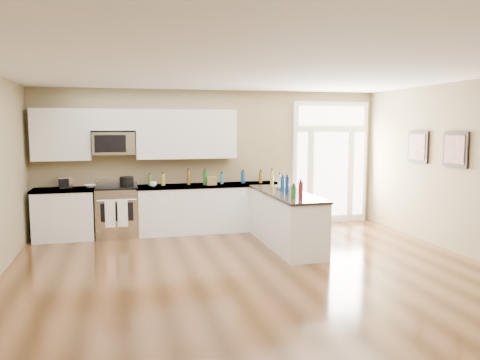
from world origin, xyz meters
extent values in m
plane|color=#452A13|center=(0.00, 0.00, 0.00)|extent=(8.00, 8.00, 0.00)
plane|color=#90805B|center=(0.00, 4.00, 1.40)|extent=(7.00, 0.00, 7.00)
plane|color=white|center=(0.00, 0.00, 2.80)|extent=(8.00, 8.00, 0.00)
cube|color=white|center=(-2.87, 3.69, 0.45)|extent=(1.06, 0.62, 0.90)
cube|color=black|center=(-2.87, 3.69, 0.05)|extent=(1.02, 0.52, 0.10)
cube|color=black|center=(-2.87, 3.69, 0.92)|extent=(1.10, 0.66, 0.04)
cube|color=white|center=(-0.16, 3.69, 0.45)|extent=(2.81, 0.62, 0.90)
cube|color=black|center=(-0.16, 3.69, 0.05)|extent=(2.77, 0.52, 0.10)
cube|color=black|center=(-0.16, 3.69, 0.92)|extent=(2.85, 0.66, 0.04)
cube|color=white|center=(0.93, 2.24, 0.45)|extent=(0.65, 2.28, 0.90)
cube|color=black|center=(0.93, 2.24, 0.05)|extent=(0.61, 2.18, 0.10)
cube|color=black|center=(0.93, 2.24, 0.92)|extent=(0.69, 2.32, 0.04)
cube|color=white|center=(-2.88, 3.83, 1.93)|extent=(1.04, 0.33, 0.95)
cube|color=white|center=(-0.57, 3.83, 1.93)|extent=(1.94, 0.33, 0.95)
cube|color=white|center=(-1.95, 3.83, 2.20)|extent=(0.82, 0.33, 0.40)
cube|color=silver|center=(-1.95, 3.80, 1.76)|extent=(0.78, 0.40, 0.42)
cube|color=black|center=(-2.01, 3.59, 1.76)|extent=(0.56, 0.01, 0.32)
cube|color=white|center=(2.55, 3.96, 1.30)|extent=(1.70, 0.08, 2.60)
cube|color=white|center=(2.55, 3.91, 1.05)|extent=(0.78, 0.02, 1.80)
cube|color=white|center=(1.89, 3.91, 1.05)|extent=(0.22, 0.02, 1.80)
cube|color=white|center=(3.21, 3.91, 1.05)|extent=(0.22, 0.02, 1.80)
cube|color=white|center=(2.55, 3.91, 2.30)|extent=(1.50, 0.02, 0.40)
cube|color=black|center=(3.47, 2.20, 1.70)|extent=(0.04, 0.58, 0.58)
cube|color=brown|center=(3.45, 2.20, 1.70)|extent=(0.01, 0.46, 0.46)
cube|color=black|center=(3.47, 1.20, 1.70)|extent=(0.04, 0.58, 0.58)
cube|color=brown|center=(3.45, 1.20, 1.70)|extent=(0.01, 0.46, 0.46)
cube|color=silver|center=(-1.92, 3.69, 0.46)|extent=(0.77, 0.63, 0.92)
cube|color=black|center=(-1.92, 3.69, 0.94)|extent=(0.77, 0.60, 0.03)
cube|color=silver|center=(-1.92, 3.99, 1.01)|extent=(0.77, 0.04, 0.14)
cube|color=black|center=(-1.92, 3.37, 0.52)|extent=(0.58, 0.01, 0.34)
cylinder|color=silver|center=(-1.92, 3.34, 0.74)|extent=(0.70, 0.02, 0.02)
cube|color=white|center=(-2.04, 3.33, 0.50)|extent=(0.18, 0.02, 0.50)
cube|color=white|center=(-1.82, 3.33, 0.50)|extent=(0.18, 0.02, 0.50)
cylinder|color=black|center=(-1.74, 3.68, 1.05)|extent=(0.34, 0.34, 0.20)
cube|color=silver|center=(-2.86, 3.82, 1.04)|extent=(0.30, 0.27, 0.21)
cube|color=brown|center=(-0.13, 3.57, 1.02)|extent=(0.19, 0.14, 0.16)
imported|color=white|center=(-2.40, 3.77, 0.97)|extent=(0.27, 0.27, 0.05)
imported|color=white|center=(0.98, 2.68, 0.97)|extent=(0.22, 0.22, 0.06)
imported|color=white|center=(-1.25, 3.57, 0.99)|extent=(0.16, 0.16, 0.10)
cylinder|color=#19591E|center=(0.86, 1.70, 1.03)|extent=(0.07, 0.07, 0.18)
cylinder|color=navy|center=(0.55, 3.74, 1.06)|extent=(0.08, 0.08, 0.24)
cylinder|color=brown|center=(0.90, 3.68, 1.06)|extent=(0.07, 0.07, 0.24)
cylinder|color=olive|center=(-1.05, 3.73, 1.05)|extent=(0.08, 0.08, 0.23)
cylinder|color=#26727F|center=(0.10, 3.70, 1.04)|extent=(0.07, 0.07, 0.21)
cylinder|color=#591919|center=(0.86, 1.40, 1.08)|extent=(0.07, 0.07, 0.28)
cylinder|color=#B2B2B7|center=(0.96, 2.70, 1.07)|extent=(0.06, 0.06, 0.26)
cylinder|color=navy|center=(0.88, 2.05, 1.09)|extent=(0.07, 0.07, 0.29)
cylinder|color=#3F7226|center=(-1.30, 3.74, 1.04)|extent=(0.07, 0.07, 0.21)
cylinder|color=#19591E|center=(-0.25, 3.62, 1.08)|extent=(0.07, 0.07, 0.28)
cylinder|color=navy|center=(0.90, 2.35, 1.07)|extent=(0.08, 0.08, 0.26)
cylinder|color=brown|center=(-0.55, 3.76, 1.08)|extent=(0.07, 0.07, 0.28)
cylinder|color=olive|center=(0.92, 3.00, 1.10)|extent=(0.07, 0.07, 0.31)
camera|label=1|loc=(-1.81, -5.32, 2.07)|focal=35.00mm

